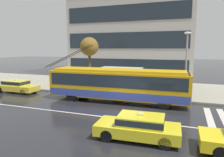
{
  "coord_description": "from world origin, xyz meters",
  "views": [
    {
      "loc": [
        4.36,
        -13.82,
        4.66
      ],
      "look_at": [
        -1.82,
        3.21,
        1.98
      ],
      "focal_mm": 33.29,
      "sensor_mm": 36.0,
      "label": 1
    }
  ],
  "objects": [
    {
      "name": "taxi_queued_behind_bus",
      "position": [
        -12.45,
        2.99,
        0.7
      ],
      "size": [
        4.58,
        1.83,
        1.39
      ],
      "color": "yellow",
      "rests_on": "ground_plane"
    },
    {
      "name": "pedestrian_waiting_by_pole",
      "position": [
        3.6,
        7.64,
        1.73
      ],
      "size": [
        1.3,
        1.3,
        2.05
      ],
      "color": "#17282D",
      "rests_on": "sidewalk_slab"
    },
    {
      "name": "crosswalk_stripe_edge_near",
      "position": [
        5.95,
        1.3,
        0.0
      ],
      "size": [
        0.44,
        4.4,
        0.01
      ],
      "primitive_type": "cube",
      "color": "beige",
      "rests_on": "ground_plane"
    },
    {
      "name": "pedestrian_approaching_curb",
      "position": [
        2.22,
        5.71,
        1.71
      ],
      "size": [
        1.38,
        1.38,
        1.97
      ],
      "color": "#4D4B4D",
      "rests_on": "sidewalk_slab"
    },
    {
      "name": "lane_centre_line",
      "position": [
        0.0,
        -1.2,
        0.0
      ],
      "size": [
        72.0,
        0.14,
        0.01
      ],
      "primitive_type": "cube",
      "color": "silver",
      "rests_on": "ground_plane"
    },
    {
      "name": "pedestrian_walking_past",
      "position": [
        3.67,
        6.14,
        1.77
      ],
      "size": [
        1.41,
        1.41,
        2.05
      ],
      "color": "black",
      "rests_on": "sidewalk_slab"
    },
    {
      "name": "street_lamp",
      "position": [
        4.28,
        5.28,
        3.67
      ],
      "size": [
        0.6,
        0.32,
        5.89
      ],
      "color": "#938F99",
      "rests_on": "sidewalk_slab"
    },
    {
      "name": "street_tree_bare",
      "position": [
        -6.35,
        8.01,
        4.7
      ],
      "size": [
        2.14,
        2.31,
        5.73
      ],
      "color": "brown",
      "rests_on": "sidewalk_slab"
    },
    {
      "name": "bus_shelter",
      "position": [
        -1.96,
        6.6,
        2.07
      ],
      "size": [
        4.24,
        1.86,
        2.53
      ],
      "color": "gray",
      "rests_on": "sidewalk_slab"
    },
    {
      "name": "pedestrian_at_shelter",
      "position": [
        -2.47,
        5.8,
        1.84
      ],
      "size": [
        1.6,
        1.6,
        2.07
      ],
      "color": "black",
      "rests_on": "sidewalk_slab"
    },
    {
      "name": "crosswalk_stripe_inner_a",
      "position": [
        6.85,
        1.3,
        0.0
      ],
      "size": [
        0.44,
        4.4,
        0.01
      ],
      "primitive_type": "cube",
      "color": "beige",
      "rests_on": "ground_plane"
    },
    {
      "name": "taxi_oncoming_near",
      "position": [
        2.19,
        -3.81,
        0.7
      ],
      "size": [
        4.36,
        2.02,
        1.39
      ],
      "color": "yellow",
      "rests_on": "ground_plane"
    },
    {
      "name": "ground_plane",
      "position": [
        0.0,
        0.0,
        0.0
      ],
      "size": [
        160.0,
        160.0,
        0.0
      ],
      "primitive_type": "plane",
      "color": "#24242A"
    },
    {
      "name": "sidewalk_slab",
      "position": [
        0.0,
        9.61,
        0.07
      ],
      "size": [
        80.0,
        10.0,
        0.14
      ],
      "primitive_type": "cube",
      "color": "gray",
      "rests_on": "ground_plane"
    },
    {
      "name": "trolleybus",
      "position": [
        -1.23,
        3.01,
        1.57
      ],
      "size": [
        13.17,
        2.87,
        4.93
      ],
      "color": "gold",
      "rests_on": "ground_plane"
    }
  ]
}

